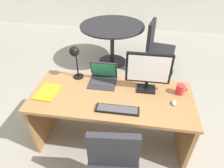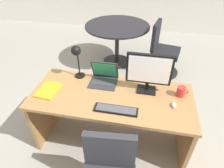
{
  "view_description": "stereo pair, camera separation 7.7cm",
  "coord_description": "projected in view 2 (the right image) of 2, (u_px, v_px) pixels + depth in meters",
  "views": [
    {
      "loc": [
        0.23,
        -1.53,
        2.04
      ],
      "look_at": [
        0.0,
        0.04,
        0.86
      ],
      "focal_mm": 30.86,
      "sensor_mm": 36.0,
      "label": 1
    },
    {
      "loc": [
        0.31,
        -1.51,
        2.04
      ],
      "look_at": [
        0.0,
        0.04,
        0.86
      ],
      "focal_mm": 30.86,
      "sensor_mm": 36.0,
      "label": 2
    }
  ],
  "objects": [
    {
      "name": "desk_lamp",
      "position": [
        77.0,
        55.0,
        2.11
      ],
      "size": [
        0.12,
        0.14,
        0.41
      ],
      "color": "black",
      "rests_on": "desk"
    },
    {
      "name": "desk",
      "position": [
        112.0,
        107.0,
        2.19
      ],
      "size": [
        1.7,
        0.73,
        0.74
      ],
      "color": "#9E7042",
      "rests_on": "ground"
    },
    {
      "name": "coffee_mug",
      "position": [
        181.0,
        91.0,
        1.98
      ],
      "size": [
        0.12,
        0.09,
        0.11
      ],
      "color": "red",
      "rests_on": "desk"
    },
    {
      "name": "meeting_table",
      "position": [
        117.0,
        35.0,
        3.65
      ],
      "size": [
        1.2,
        1.2,
        0.79
      ],
      "color": "black",
      "rests_on": "ground"
    },
    {
      "name": "monitor",
      "position": [
        149.0,
        71.0,
        1.93
      ],
      "size": [
        0.46,
        0.16,
        0.44
      ],
      "color": "black",
      "rests_on": "desk"
    },
    {
      "name": "mouse",
      "position": [
        174.0,
        105.0,
        1.87
      ],
      "size": [
        0.04,
        0.08,
        0.03
      ],
      "color": "silver",
      "rests_on": "desk"
    },
    {
      "name": "meeting_chair_near",
      "position": [
        162.0,
        54.0,
        3.5
      ],
      "size": [
        0.57,
        0.56,
        0.95
      ],
      "color": "black",
      "rests_on": "ground"
    },
    {
      "name": "keyboard",
      "position": [
        116.0,
        110.0,
        1.83
      ],
      "size": [
        0.42,
        0.11,
        0.02
      ],
      "color": "black",
      "rests_on": "desk"
    },
    {
      "name": "ground",
      "position": [
        127.0,
        75.0,
        3.64
      ],
      "size": [
        12.0,
        12.0,
        0.0
      ],
      "primitive_type": "plane",
      "color": "gray"
    },
    {
      "name": "laptop",
      "position": [
        104.0,
        75.0,
        2.19
      ],
      "size": [
        0.3,
        0.27,
        0.25
      ],
      "color": "#2D2D33",
      "rests_on": "desk"
    },
    {
      "name": "book",
      "position": [
        49.0,
        90.0,
        2.07
      ],
      "size": [
        0.22,
        0.3,
        0.02
      ],
      "color": "orange",
      "rests_on": "desk"
    }
  ]
}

